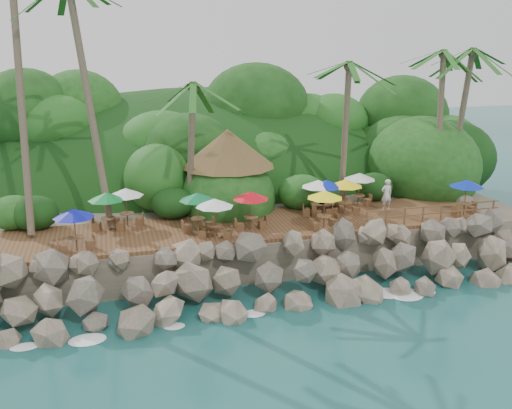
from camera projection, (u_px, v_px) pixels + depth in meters
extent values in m
plane|color=#19514F|center=(291.00, 313.00, 24.68)|extent=(140.00, 140.00, 0.00)
cube|color=gray|center=(219.00, 198.00, 39.18)|extent=(32.00, 25.20, 2.10)
ellipsoid|color=#143811|center=(201.00, 187.00, 46.42)|extent=(44.80, 28.00, 15.40)
cube|color=brown|center=(256.00, 226.00, 29.61)|extent=(26.00, 5.00, 0.20)
ellipsoid|color=white|center=(4.00, 347.00, 21.91)|extent=(1.20, 0.80, 0.06)
ellipsoid|color=white|center=(83.00, 337.00, 22.67)|extent=(1.20, 0.80, 0.06)
ellipsoid|color=white|center=(156.00, 327.00, 23.43)|extent=(1.20, 0.80, 0.06)
ellipsoid|color=white|center=(225.00, 318.00, 24.19)|extent=(1.20, 0.80, 0.06)
ellipsoid|color=white|center=(289.00, 310.00, 24.95)|extent=(1.20, 0.80, 0.06)
ellipsoid|color=white|center=(350.00, 302.00, 25.71)|extent=(1.20, 0.80, 0.06)
ellipsoid|color=white|center=(407.00, 294.00, 26.47)|extent=(1.20, 0.80, 0.06)
ellipsoid|color=white|center=(461.00, 287.00, 27.23)|extent=(1.20, 0.80, 0.06)
ellipsoid|color=white|center=(512.00, 281.00, 27.99)|extent=(1.20, 0.80, 0.06)
cylinder|color=brown|center=(90.00, 108.00, 27.70)|extent=(1.64, 2.22, 12.33)
cylinder|color=brown|center=(20.00, 90.00, 26.95)|extent=(0.51, 3.61, 13.98)
cylinder|color=brown|center=(191.00, 151.00, 30.19)|extent=(0.82, 1.28, 7.34)
ellipsoid|color=#23601E|center=(189.00, 83.00, 29.15)|extent=(6.00, 6.00, 2.40)
cylinder|color=brown|center=(345.00, 135.00, 32.28)|extent=(0.65, 1.12, 8.33)
ellipsoid|color=#23601E|center=(348.00, 62.00, 31.10)|extent=(6.00, 6.00, 2.40)
cylinder|color=brown|center=(440.00, 125.00, 34.00)|extent=(0.88, 1.64, 8.91)
ellipsoid|color=#23601E|center=(447.00, 50.00, 32.74)|extent=(6.00, 6.00, 2.40)
cylinder|color=brown|center=(460.00, 124.00, 34.40)|extent=(0.77, 1.03, 9.03)
ellipsoid|color=#23601E|center=(468.00, 49.00, 33.12)|extent=(6.00, 6.00, 2.40)
cylinder|color=brown|center=(209.00, 194.00, 30.99)|extent=(0.16, 0.16, 2.40)
cylinder|color=brown|center=(257.00, 190.00, 31.69)|extent=(0.16, 0.16, 2.40)
cylinder|color=brown|center=(201.00, 182.00, 33.58)|extent=(0.16, 0.16, 2.40)
cylinder|color=brown|center=(245.00, 179.00, 34.28)|extent=(0.16, 0.16, 2.40)
cone|color=brown|center=(228.00, 148.00, 31.98)|extent=(5.52, 5.52, 2.20)
cylinder|color=brown|center=(358.00, 201.00, 32.67)|extent=(0.07, 0.07, 0.67)
cylinder|color=brown|center=(358.00, 195.00, 32.58)|extent=(0.76, 0.76, 0.05)
cylinder|color=brown|center=(359.00, 190.00, 32.49)|extent=(0.05, 0.05, 1.99)
cone|color=silver|center=(360.00, 176.00, 32.25)|extent=(1.90, 1.90, 0.41)
cube|color=brown|center=(349.00, 204.00, 32.52)|extent=(0.40, 0.40, 0.42)
cube|color=brown|center=(367.00, 202.00, 32.90)|extent=(0.40, 0.40, 0.42)
cylinder|color=brown|center=(109.00, 224.00, 28.47)|extent=(0.07, 0.07, 0.67)
cylinder|color=brown|center=(108.00, 218.00, 28.38)|extent=(0.76, 0.76, 0.05)
cylinder|color=brown|center=(108.00, 212.00, 28.29)|extent=(0.05, 0.05, 1.99)
cone|color=#0C732B|center=(106.00, 196.00, 28.04)|extent=(1.90, 1.90, 0.41)
cube|color=brown|center=(97.00, 227.00, 28.52)|extent=(0.47, 0.47, 0.42)
cube|color=brown|center=(121.00, 227.00, 28.49)|extent=(0.47, 0.47, 0.42)
cylinder|color=brown|center=(345.00, 209.00, 31.17)|extent=(0.07, 0.07, 0.67)
cylinder|color=brown|center=(345.00, 203.00, 31.08)|extent=(0.76, 0.76, 0.05)
cylinder|color=brown|center=(345.00, 197.00, 30.99)|extent=(0.05, 0.05, 1.99)
cone|color=yellow|center=(346.00, 183.00, 30.74)|extent=(1.90, 1.90, 0.41)
cube|color=brown|center=(333.00, 211.00, 31.20)|extent=(0.46, 0.46, 0.42)
cube|color=brown|center=(356.00, 211.00, 31.22)|extent=(0.46, 0.46, 0.42)
cylinder|color=brown|center=(251.00, 223.00, 28.65)|extent=(0.07, 0.07, 0.67)
cylinder|color=brown|center=(251.00, 217.00, 28.55)|extent=(0.76, 0.76, 0.05)
cylinder|color=brown|center=(251.00, 211.00, 28.46)|extent=(0.05, 0.05, 1.99)
cone|color=red|center=(251.00, 195.00, 28.22)|extent=(1.90, 1.90, 0.41)
cube|color=brown|center=(239.00, 227.00, 28.48)|extent=(0.41, 0.41, 0.42)
cube|color=brown|center=(262.00, 224.00, 28.89)|extent=(0.41, 0.41, 0.42)
cylinder|color=brown|center=(77.00, 244.00, 25.68)|extent=(0.07, 0.07, 0.67)
cylinder|color=brown|center=(76.00, 237.00, 25.59)|extent=(0.76, 0.76, 0.05)
cylinder|color=brown|center=(75.00, 231.00, 25.50)|extent=(0.05, 0.05, 1.99)
cone|color=#0C129F|center=(73.00, 213.00, 25.26)|extent=(1.90, 1.90, 0.41)
cube|color=brown|center=(63.00, 249.00, 25.42)|extent=(0.46, 0.46, 0.42)
cube|color=brown|center=(90.00, 244.00, 26.03)|extent=(0.46, 0.46, 0.42)
cylinder|color=brown|center=(464.00, 209.00, 31.06)|extent=(0.07, 0.07, 0.67)
cylinder|color=brown|center=(465.00, 203.00, 30.96)|extent=(0.76, 0.76, 0.05)
cylinder|color=brown|center=(465.00, 198.00, 30.87)|extent=(0.05, 0.05, 1.99)
cone|color=#0C24A4|center=(467.00, 183.00, 30.63)|extent=(1.90, 1.90, 0.41)
cube|color=brown|center=(456.00, 213.00, 30.80)|extent=(0.46, 0.46, 0.42)
cube|color=brown|center=(471.00, 210.00, 31.39)|extent=(0.46, 0.46, 0.42)
cylinder|color=brown|center=(198.00, 225.00, 28.43)|extent=(0.07, 0.07, 0.67)
cylinder|color=brown|center=(198.00, 218.00, 28.33)|extent=(0.76, 0.76, 0.05)
cylinder|color=brown|center=(198.00, 213.00, 28.24)|extent=(0.05, 0.05, 1.99)
cone|color=#0B6836|center=(197.00, 196.00, 28.00)|extent=(1.90, 1.90, 0.41)
cube|color=brown|center=(186.00, 229.00, 28.23)|extent=(0.42, 0.42, 0.42)
cube|color=brown|center=(210.00, 225.00, 28.70)|extent=(0.42, 0.42, 0.42)
cylinder|color=brown|center=(325.00, 209.00, 31.03)|extent=(0.07, 0.07, 0.67)
cylinder|color=brown|center=(326.00, 204.00, 30.94)|extent=(0.76, 0.76, 0.05)
cylinder|color=brown|center=(326.00, 198.00, 30.85)|extent=(0.05, 0.05, 1.99)
cone|color=#0C20A7|center=(326.00, 183.00, 30.60)|extent=(1.90, 1.90, 0.41)
cube|color=brown|center=(317.00, 213.00, 30.75)|extent=(0.47, 0.47, 0.42)
cube|color=brown|center=(334.00, 210.00, 31.39)|extent=(0.47, 0.47, 0.42)
cylinder|color=brown|center=(324.00, 222.00, 28.83)|extent=(0.07, 0.07, 0.67)
cylinder|color=brown|center=(324.00, 216.00, 28.73)|extent=(0.76, 0.76, 0.05)
cylinder|color=brown|center=(324.00, 210.00, 28.64)|extent=(0.05, 0.05, 1.99)
cone|color=#FFF215|center=(325.00, 194.00, 28.40)|extent=(1.90, 1.90, 0.41)
cube|color=brown|center=(314.00, 226.00, 28.55)|extent=(0.47, 0.47, 0.42)
cube|color=brown|center=(333.00, 222.00, 29.18)|extent=(0.47, 0.47, 0.42)
cylinder|color=brown|center=(215.00, 232.00, 27.36)|extent=(0.07, 0.07, 0.67)
cylinder|color=brown|center=(215.00, 225.00, 27.26)|extent=(0.76, 0.76, 0.05)
cylinder|color=brown|center=(215.00, 219.00, 27.17)|extent=(0.05, 0.05, 1.99)
cone|color=white|center=(215.00, 203.00, 26.93)|extent=(1.90, 1.90, 0.41)
cube|color=brown|center=(203.00, 234.00, 27.47)|extent=(0.50, 0.50, 0.42)
cube|color=brown|center=(228.00, 235.00, 27.31)|extent=(0.50, 0.50, 0.42)
cylinder|color=brown|center=(127.00, 219.00, 29.27)|extent=(0.07, 0.07, 0.67)
cylinder|color=brown|center=(127.00, 213.00, 29.17)|extent=(0.76, 0.76, 0.05)
cylinder|color=brown|center=(127.00, 208.00, 29.09)|extent=(0.05, 0.05, 1.99)
cone|color=silver|center=(125.00, 192.00, 28.84)|extent=(1.90, 1.90, 0.41)
cube|color=brown|center=(116.00, 222.00, 29.26)|extent=(0.44, 0.44, 0.42)
cube|color=brown|center=(140.00, 221.00, 29.36)|extent=(0.44, 0.44, 0.42)
cylinder|color=brown|center=(317.00, 210.00, 31.00)|extent=(0.07, 0.07, 0.67)
cylinder|color=brown|center=(318.00, 204.00, 30.90)|extent=(0.76, 0.76, 0.05)
cylinder|color=brown|center=(318.00, 198.00, 30.82)|extent=(0.05, 0.05, 1.99)
cone|color=white|center=(318.00, 184.00, 30.57)|extent=(1.90, 1.90, 0.41)
cube|color=brown|center=(306.00, 212.00, 31.01)|extent=(0.45, 0.45, 0.42)
cube|color=brown|center=(328.00, 212.00, 31.07)|extent=(0.45, 0.45, 0.42)
cylinder|color=brown|center=(367.00, 220.00, 28.62)|extent=(0.10, 0.10, 1.00)
cylinder|color=brown|center=(386.00, 218.00, 28.90)|extent=(0.10, 0.10, 1.00)
cylinder|color=brown|center=(405.00, 217.00, 29.18)|extent=(0.10, 0.10, 1.00)
cylinder|color=brown|center=(423.00, 215.00, 29.46)|extent=(0.10, 0.10, 1.00)
cylinder|color=brown|center=(441.00, 213.00, 29.74)|extent=(0.10, 0.10, 1.00)
cylinder|color=brown|center=(459.00, 212.00, 30.02)|extent=(0.10, 0.10, 1.00)
cylinder|color=brown|center=(476.00, 210.00, 30.29)|extent=(0.10, 0.10, 1.00)
cylinder|color=brown|center=(493.00, 209.00, 30.57)|extent=(0.10, 0.10, 1.00)
cube|color=brown|center=(433.00, 206.00, 29.47)|extent=(8.30, 0.06, 0.06)
cube|color=brown|center=(432.00, 213.00, 29.58)|extent=(8.30, 0.06, 0.06)
imported|color=silver|center=(386.00, 195.00, 31.83)|extent=(0.69, 0.47, 1.85)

